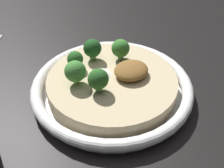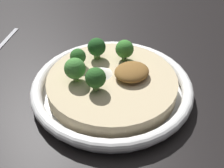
{
  "view_description": "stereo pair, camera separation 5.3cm",
  "coord_description": "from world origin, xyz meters",
  "px_view_note": "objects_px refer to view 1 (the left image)",
  "views": [
    {
      "loc": [
        -0.26,
        -0.31,
        0.36
      ],
      "look_at": [
        0.0,
        0.0,
        0.02
      ],
      "focal_mm": 45.0,
      "sensor_mm": 36.0,
      "label": 1
    },
    {
      "loc": [
        -0.22,
        -0.34,
        0.36
      ],
      "look_at": [
        0.0,
        0.0,
        0.02
      ],
      "focal_mm": 45.0,
      "sensor_mm": 36.0,
      "label": 2
    }
  ],
  "objects_px": {
    "broccoli_right": "(121,49)",
    "broccoli_back_left": "(75,59)",
    "broccoli_front_left": "(98,79)",
    "broccoli_left": "(75,72)",
    "risotto_bowl": "(112,86)",
    "broccoli_back_right": "(92,49)"
  },
  "relations": [
    {
      "from": "broccoli_left",
      "to": "broccoli_back_right",
      "type": "bearing_deg",
      "value": 30.92
    },
    {
      "from": "risotto_bowl",
      "to": "broccoli_back_left",
      "type": "height_order",
      "value": "broccoli_back_left"
    },
    {
      "from": "broccoli_right",
      "to": "broccoli_front_left",
      "type": "xyz_separation_m",
      "value": [
        -0.09,
        -0.05,
        0.0
      ]
    },
    {
      "from": "broccoli_back_right",
      "to": "broccoli_back_left",
      "type": "height_order",
      "value": "broccoli_back_right"
    },
    {
      "from": "risotto_bowl",
      "to": "broccoli_back_right",
      "type": "relative_size",
      "value": 6.87
    },
    {
      "from": "broccoli_back_left",
      "to": "broccoli_right",
      "type": "bearing_deg",
      "value": -20.25
    },
    {
      "from": "risotto_bowl",
      "to": "broccoli_back_left",
      "type": "distance_m",
      "value": 0.09
    },
    {
      "from": "broccoli_left",
      "to": "broccoli_back_left",
      "type": "distance_m",
      "value": 0.05
    },
    {
      "from": "risotto_bowl",
      "to": "broccoli_left",
      "type": "height_order",
      "value": "broccoli_left"
    },
    {
      "from": "broccoli_right",
      "to": "broccoli_back_left",
      "type": "relative_size",
      "value": 1.18
    },
    {
      "from": "broccoli_left",
      "to": "broccoli_back_left",
      "type": "xyz_separation_m",
      "value": [
        0.03,
        0.04,
        -0.01
      ]
    },
    {
      "from": "broccoli_right",
      "to": "broccoli_back_right",
      "type": "height_order",
      "value": "same"
    },
    {
      "from": "broccoli_left",
      "to": "broccoli_back_right",
      "type": "height_order",
      "value": "broccoli_left"
    },
    {
      "from": "broccoli_back_right",
      "to": "broccoli_right",
      "type": "bearing_deg",
      "value": -39.08
    },
    {
      "from": "risotto_bowl",
      "to": "broccoli_front_left",
      "type": "relative_size",
      "value": 6.85
    },
    {
      "from": "broccoli_right",
      "to": "broccoli_left",
      "type": "xyz_separation_m",
      "value": [
        -0.11,
        -0.01,
        0.0
      ]
    },
    {
      "from": "broccoli_front_left",
      "to": "broccoli_back_left",
      "type": "height_order",
      "value": "broccoli_front_left"
    },
    {
      "from": "broccoli_left",
      "to": "broccoli_right",
      "type": "bearing_deg",
      "value": 3.38
    },
    {
      "from": "broccoli_front_left",
      "to": "broccoli_back_left",
      "type": "distance_m",
      "value": 0.08
    },
    {
      "from": "broccoli_right",
      "to": "broccoli_back_left",
      "type": "distance_m",
      "value": 0.09
    },
    {
      "from": "risotto_bowl",
      "to": "broccoli_back_left",
      "type": "relative_size",
      "value": 8.3
    },
    {
      "from": "risotto_bowl",
      "to": "broccoli_back_left",
      "type": "bearing_deg",
      "value": 116.28
    }
  ]
}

